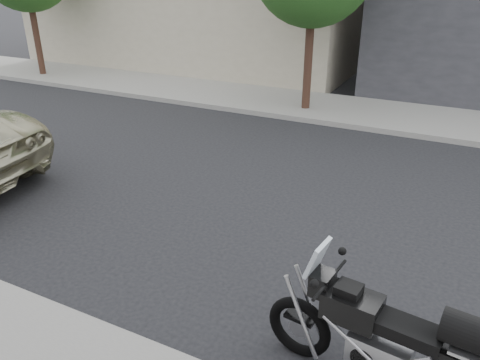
{
  "coord_description": "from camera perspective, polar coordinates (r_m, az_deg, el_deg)",
  "views": [
    {
      "loc": [
        -2.38,
        7.22,
        4.06
      ],
      "look_at": [
        0.69,
        1.06,
        0.9
      ],
      "focal_mm": 35.0,
      "sensor_mm": 36.0,
      "label": 1
    }
  ],
  "objects": [
    {
      "name": "motorcycle",
      "position": [
        5.13,
        18.18,
        -18.29
      ],
      "size": [
        2.45,
        0.8,
        1.55
      ],
      "rotation": [
        0.0,
        0.0,
        -0.13
      ],
      "color": "black",
      "rests_on": "ground"
    },
    {
      "name": "far_sidewalk",
      "position": [
        14.49,
        16.17,
        7.71
      ],
      "size": [
        44.0,
        3.0,
        0.15
      ],
      "primitive_type": "cube",
      "color": "gray",
      "rests_on": "ground"
    },
    {
      "name": "ground",
      "position": [
        8.62,
        7.3,
        -3.66
      ],
      "size": [
        120.0,
        120.0,
        0.0
      ],
      "primitive_type": "plane",
      "color": "black",
      "rests_on": "ground"
    }
  ]
}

